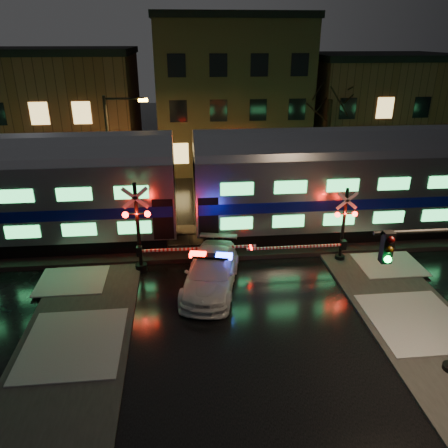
{
  "coord_description": "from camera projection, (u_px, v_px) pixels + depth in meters",
  "views": [
    {
      "loc": [
        -2.38,
        -16.25,
        10.34
      ],
      "look_at": [
        -0.47,
        2.5,
        2.2
      ],
      "focal_mm": 35.0,
      "sensor_mm": 36.0,
      "label": 1
    }
  ],
  "objects": [
    {
      "name": "streetlight",
      "position": [
        114.0,
        151.0,
        25.13
      ],
      "size": [
        2.46,
        0.26,
        7.35
      ],
      "color": "black",
      "rests_on": "ground"
    },
    {
      "name": "police_car",
      "position": [
        211.0,
        272.0,
        19.2
      ],
      "size": [
        3.26,
        5.62,
        1.7
      ],
      "rotation": [
        0.0,
        0.0,
        -0.22
      ],
      "color": "silver",
      "rests_on": "ground"
    },
    {
      "name": "ground",
      "position": [
        240.0,
        292.0,
        19.16
      ],
      "size": [
        120.0,
        120.0,
        0.0
      ],
      "primitive_type": "plane",
      "color": "black",
      "rests_on": "ground"
    },
    {
      "name": "crossing_signal_right",
      "position": [
        336.0,
        233.0,
        21.11
      ],
      "size": [
        5.37,
        0.64,
        3.8
      ],
      "color": "black",
      "rests_on": "ground"
    },
    {
      "name": "building_mid",
      "position": [
        229.0,
        94.0,
        37.62
      ],
      "size": [
        12.0,
        11.0,
        11.5
      ],
      "primitive_type": "cube",
      "color": "brown",
      "rests_on": "ground"
    },
    {
      "name": "crossing_signal_left",
      "position": [
        146.0,
        236.0,
        20.17
      ],
      "size": [
        6.2,
        0.67,
        4.39
      ],
      "color": "black",
      "rests_on": "ground"
    },
    {
      "name": "traffic_light",
      "position": [
        443.0,
        298.0,
        13.29
      ],
      "size": [
        3.65,
        0.68,
        5.64
      ],
      "rotation": [
        0.0,
        0.0,
        0.16
      ],
      "color": "black",
      "rests_on": "ground"
    },
    {
      "name": "sidewalk_left",
      "position": [
        52.0,
        409.0,
        13.05
      ],
      "size": [
        4.0,
        20.0,
        0.12
      ],
      "primitive_type": "cube",
      "color": "#2D2D2D",
      "rests_on": "ground"
    },
    {
      "name": "building_right",
      "position": [
        374.0,
        110.0,
        38.97
      ],
      "size": [
        12.0,
        10.0,
        8.5
      ],
      "primitive_type": "cube",
      "color": "#512B1F",
      "rests_on": "ground"
    },
    {
      "name": "ballast",
      "position": [
        228.0,
        241.0,
        23.68
      ],
      "size": [
        90.0,
        4.2,
        0.24
      ],
      "primitive_type": "cube",
      "color": "black",
      "rests_on": "ground"
    },
    {
      "name": "building_left",
      "position": [
        50.0,
        112.0,
        36.26
      ],
      "size": [
        14.0,
        10.0,
        9.0
      ],
      "primitive_type": "cube",
      "color": "#512B1F",
      "rests_on": "ground"
    },
    {
      "name": "train",
      "position": [
        184.0,
        185.0,
        22.18
      ],
      "size": [
        51.0,
        3.12,
        5.92
      ],
      "color": "black",
      "rests_on": "ballast"
    }
  ]
}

